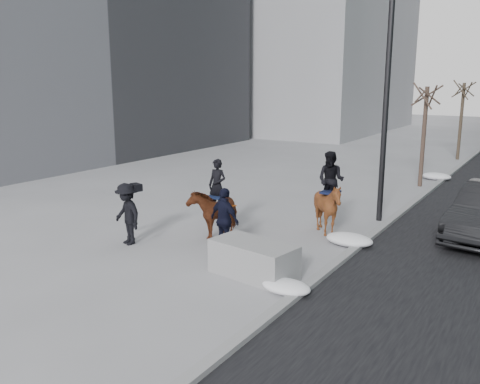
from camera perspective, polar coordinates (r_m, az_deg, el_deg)
The scene contains 11 objects.
ground at distance 13.62m, azimuth -2.73°, elevation -7.10°, with size 120.00×120.00×0.00m, color gray.
curb at distance 21.42m, azimuth 19.78°, elevation -0.39°, with size 0.25×90.00×0.12m, color gray.
planter at distance 12.13m, azimuth 1.53°, elevation -7.55°, with size 2.05×1.02×0.82m, color gray.
tree_near at distance 23.26m, azimuth 19.95°, elevation 6.37°, with size 1.20×1.20×4.76m, color #382821, non-canonical shape.
tree_far at distance 32.12m, azimuth 23.59°, elevation 7.68°, with size 1.20×1.20×4.88m, color #33271E, non-canonical shape.
mounted_left at distance 15.05m, azimuth -2.83°, elevation -1.79°, with size 0.81×1.78×2.30m.
mounted_right at distance 15.32m, azimuth 9.91°, elevation -1.12°, with size 1.33×1.50×2.51m.
feeder at distance 13.67m, azimuth -1.72°, elevation -3.15°, with size 1.10×0.97×1.75m.
camera_crew at distance 14.61m, azimuth -12.55°, elevation -2.39°, with size 1.28×0.96×1.75m.
lamppost at distance 16.75m, azimuth 16.16°, elevation 13.49°, with size 0.25×1.93×9.09m.
snow_piles at distance 17.57m, azimuth 15.81°, elevation -2.50°, with size 1.35×15.98×0.34m.
Camera 1 is at (7.41, -10.47, 4.57)m, focal length 38.00 mm.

